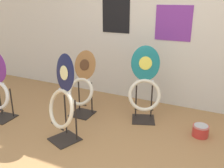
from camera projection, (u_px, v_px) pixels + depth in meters
name	position (u px, v px, depth m)	size (l,w,h in m)	color
wall_back	(179.00, 11.00, 3.19)	(8.00, 0.07, 2.60)	silver
toilet_seat_display_navy_moon	(62.00, 103.00, 2.57)	(0.44, 0.36, 0.94)	black
toilet_seat_display_teal_sax	(145.00, 86.00, 3.03)	(0.45, 0.40, 0.92)	black
toilet_seat_display_woodgrain	(82.00, 86.00, 3.20)	(0.37, 0.33, 0.83)	black
paint_can	(201.00, 130.00, 2.76)	(0.18, 0.18, 0.13)	red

